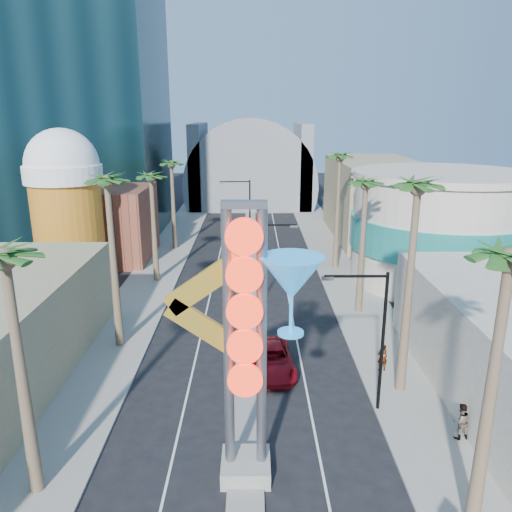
{
  "coord_description": "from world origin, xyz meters",
  "views": [
    {
      "loc": [
        0.33,
        -16.0,
        15.81
      ],
      "look_at": [
        0.58,
        20.07,
        5.4
      ],
      "focal_mm": 35.0,
      "sensor_mm": 36.0,
      "label": 1
    }
  ],
  "objects": [
    {
      "name": "hotel_tower",
      "position": [
        -22.0,
        52.0,
        25.0
      ],
      "size": [
        20.0,
        20.0,
        50.0
      ],
      "primitive_type": "cube",
      "color": "black",
      "rests_on": "ground"
    },
    {
      "name": "streetlight_0",
      "position": [
        0.55,
        20.0,
        4.88
      ],
      "size": [
        3.79,
        0.25,
        8.0
      ],
      "color": "black",
      "rests_on": "ground"
    },
    {
      "name": "turquoise_building",
      "position": [
        18.0,
        30.0,
        5.25
      ],
      "size": [
        16.6,
        16.6,
        10.6
      ],
      "color": "#B0A395",
      "rests_on": "ground"
    },
    {
      "name": "sidewalk_east",
      "position": [
        9.5,
        35.0,
        0.07
      ],
      "size": [
        5.0,
        100.0,
        0.15
      ],
      "primitive_type": "cube",
      "color": "gray",
      "rests_on": "ground"
    },
    {
      "name": "palm_2",
      "position": [
        -9.0,
        30.0,
        9.48
      ],
      "size": [
        2.4,
        2.4,
        11.2
      ],
      "color": "brown",
      "rests_on": "ground"
    },
    {
      "name": "brick_filler_west",
      "position": [
        -16.0,
        38.0,
        4.0
      ],
      "size": [
        10.0,
        10.0,
        8.0
      ],
      "primitive_type": "cube",
      "color": "brown",
      "rests_on": "ground"
    },
    {
      "name": "palm_3",
      "position": [
        -9.0,
        42.0,
        9.48
      ],
      "size": [
        2.4,
        2.4,
        11.2
      ],
      "color": "brown",
      "rests_on": "ground"
    },
    {
      "name": "neon_sign",
      "position": [
        0.82,
        2.96,
        7.31
      ],
      "size": [
        6.53,
        2.6,
        12.55
      ],
      "color": "gray",
      "rests_on": "ground"
    },
    {
      "name": "pedestrian_a",
      "position": [
        8.45,
        12.15,
        1.05
      ],
      "size": [
        0.71,
        0.51,
        1.8
      ],
      "primitive_type": "imported",
      "rotation": [
        0.0,
        0.0,
        3.28
      ],
      "color": "gray",
      "rests_on": "sidewalk_east"
    },
    {
      "name": "filler_east",
      "position": [
        16.0,
        48.0,
        5.0
      ],
      "size": [
        10.0,
        20.0,
        10.0
      ],
      "primitive_type": "cube",
      "color": "#92825E",
      "rests_on": "ground"
    },
    {
      "name": "palm_7",
      "position": [
        9.0,
        34.0,
        10.82
      ],
      "size": [
        2.4,
        2.4,
        12.7
      ],
      "color": "brown",
      "rests_on": "ground"
    },
    {
      "name": "palm_5",
      "position": [
        9.0,
        10.0,
        11.27
      ],
      "size": [
        2.4,
        2.4,
        13.2
      ],
      "color": "brown",
      "rests_on": "ground"
    },
    {
      "name": "palm_6",
      "position": [
        9.0,
        22.0,
        9.93
      ],
      "size": [
        2.4,
        2.4,
        11.7
      ],
      "color": "brown",
      "rests_on": "ground"
    },
    {
      "name": "beer_mug",
      "position": [
        -17.0,
        30.0,
        7.84
      ],
      "size": [
        7.0,
        7.0,
        14.5
      ],
      "color": "orange",
      "rests_on": "ground"
    },
    {
      "name": "canopy",
      "position": [
        0.0,
        72.0,
        4.31
      ],
      "size": [
        22.0,
        16.0,
        22.0
      ],
      "color": "slate",
      "rests_on": "ground"
    },
    {
      "name": "palm_4",
      "position": [
        9.0,
        0.0,
        10.38
      ],
      "size": [
        2.4,
        2.4,
        12.2
      ],
      "color": "brown",
      "rests_on": "ground"
    },
    {
      "name": "palm_0",
      "position": [
        -9.0,
        2.0,
        9.93
      ],
      "size": [
        2.4,
        2.4,
        11.7
      ],
      "color": "brown",
      "rests_on": "ground"
    },
    {
      "name": "sidewalk_west",
      "position": [
        -9.5,
        35.0,
        0.07
      ],
      "size": [
        5.0,
        100.0,
        0.15
      ],
      "primitive_type": "cube",
      "color": "gray",
      "rests_on": "ground"
    },
    {
      "name": "palm_1",
      "position": [
        -9.0,
        16.0,
        10.82
      ],
      "size": [
        2.4,
        2.4,
        12.7
      ],
      "color": "brown",
      "rests_on": "ground"
    },
    {
      "name": "red_pickup",
      "position": [
        1.52,
        12.45,
        0.8
      ],
      "size": [
        3.07,
        5.91,
        1.59
      ],
      "primitive_type": "imported",
      "rotation": [
        0.0,
        0.0,
        0.08
      ],
      "color": "maroon",
      "rests_on": "ground"
    },
    {
      "name": "median",
      "position": [
        0.0,
        38.0,
        0.07
      ],
      "size": [
        1.6,
        84.0,
        0.15
      ],
      "primitive_type": "cube",
      "color": "gray",
      "rests_on": "ground"
    },
    {
      "name": "pedestrian_b",
      "position": [
        10.62,
        5.36,
        1.1
      ],
      "size": [
        1.04,
        0.88,
        1.9
      ],
      "primitive_type": "imported",
      "rotation": [
        0.0,
        0.0,
        3.33
      ],
      "color": "gray",
      "rests_on": "sidewalk_east"
    },
    {
      "name": "streetlight_1",
      "position": [
        -0.55,
        44.0,
        4.88
      ],
      "size": [
        3.79,
        0.25,
        8.0
      ],
      "color": "black",
      "rests_on": "ground"
    },
    {
      "name": "streetlight_2",
      "position": [
        6.72,
        8.0,
        4.83
      ],
      "size": [
        3.45,
        0.25,
        8.0
      ],
      "color": "black",
      "rests_on": "ground"
    }
  ]
}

